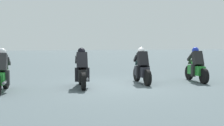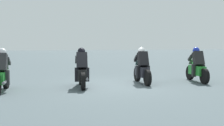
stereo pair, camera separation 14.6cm
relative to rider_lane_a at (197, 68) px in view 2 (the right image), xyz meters
name	(u,v)px [view 2 (the right image)]	position (x,y,z in m)	size (l,w,h in m)	color
ground_plane	(111,85)	(-0.03, 3.88, -0.62)	(120.00, 120.00, 0.00)	#49565A
rider_lane_a	(197,68)	(0.00, 0.00, 0.00)	(2.04, 0.58, 1.51)	black
rider_lane_b	(142,69)	(0.14, 2.50, 0.00)	(2.04, 0.55, 1.51)	black
rider_lane_c	(82,71)	(-0.18, 5.09, 0.00)	(2.04, 0.56, 1.51)	black
rider_lane_d	(2,74)	(-0.42, 7.91, 0.00)	(2.04, 0.56, 1.51)	black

